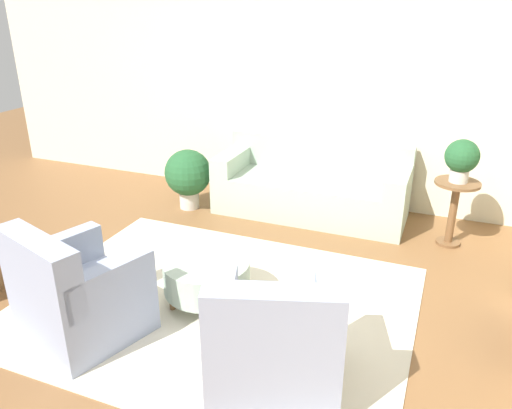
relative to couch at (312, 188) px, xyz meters
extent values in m
plane|color=brown|center=(-0.20, -2.24, -0.32)|extent=(16.00, 16.00, 0.00)
cube|color=beige|center=(-0.20, 0.53, 1.08)|extent=(9.41, 0.12, 2.80)
cube|color=beige|center=(-0.20, -2.24, -0.32)|extent=(3.28, 2.58, 0.01)
cube|color=#9EB29E|center=(0.00, -0.05, -0.09)|extent=(2.26, 0.89, 0.46)
cube|color=#9EB29E|center=(0.00, 0.30, 0.34)|extent=(2.26, 0.20, 0.41)
cube|color=#9EB29E|center=(-1.01, -0.07, 0.25)|extent=(0.24, 0.85, 0.22)
cube|color=#9EB29E|center=(1.01, -0.07, 0.25)|extent=(0.24, 0.85, 0.22)
cube|color=brown|center=(0.00, -0.47, -0.29)|extent=(2.03, 0.05, 0.06)
cube|color=#8E99B2|center=(-0.98, -2.94, -0.10)|extent=(1.03, 1.01, 0.41)
cube|color=#8E99B2|center=(-1.07, -3.22, 0.36)|extent=(0.85, 0.45, 0.51)
cube|color=#8E99B2|center=(-0.65, -3.03, 0.24)|extent=(0.37, 0.75, 0.28)
cube|color=#8E99B2|center=(-1.30, -2.82, 0.24)|extent=(0.37, 0.75, 0.28)
cube|color=brown|center=(-0.87, -2.60, -0.28)|extent=(0.72, 0.28, 0.06)
cube|color=#8E99B2|center=(0.59, -2.94, -0.10)|extent=(1.03, 1.01, 0.41)
cube|color=#8E99B2|center=(0.68, -3.22, 0.36)|extent=(0.85, 0.45, 0.51)
cube|color=#8E99B2|center=(0.91, -2.82, 0.24)|extent=(0.37, 0.75, 0.28)
cube|color=#8E99B2|center=(0.25, -3.03, 0.24)|extent=(0.37, 0.75, 0.28)
cube|color=brown|center=(0.47, -2.60, -0.28)|extent=(0.72, 0.28, 0.06)
cylinder|color=#9EB29E|center=(-0.29, -2.22, -0.06)|extent=(0.74, 0.74, 0.27)
cylinder|color=brown|center=(-0.51, -2.45, -0.25)|extent=(0.05, 0.05, 0.12)
cylinder|color=brown|center=(-0.06, -2.45, -0.25)|extent=(0.05, 0.05, 0.12)
cylinder|color=brown|center=(-0.51, -2.00, -0.25)|extent=(0.05, 0.05, 0.12)
cylinder|color=brown|center=(-0.06, -2.00, -0.25)|extent=(0.05, 0.05, 0.12)
cylinder|color=brown|center=(1.61, -0.27, 0.37)|extent=(0.46, 0.46, 0.03)
cylinder|color=brown|center=(1.61, -0.27, 0.02)|extent=(0.08, 0.08, 0.68)
cylinder|color=brown|center=(1.61, -0.27, -0.31)|extent=(0.25, 0.25, 0.03)
cylinder|color=beige|center=(1.61, -0.27, 0.45)|extent=(0.19, 0.19, 0.13)
sphere|color=#23562D|center=(1.61, -0.27, 0.66)|extent=(0.34, 0.34, 0.34)
cylinder|color=beige|center=(-1.46, -0.42, -0.21)|extent=(0.24, 0.24, 0.22)
sphere|color=#23562D|center=(-1.46, -0.42, 0.14)|extent=(0.57, 0.57, 0.57)
camera|label=1|loc=(1.48, -5.49, 2.14)|focal=35.00mm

